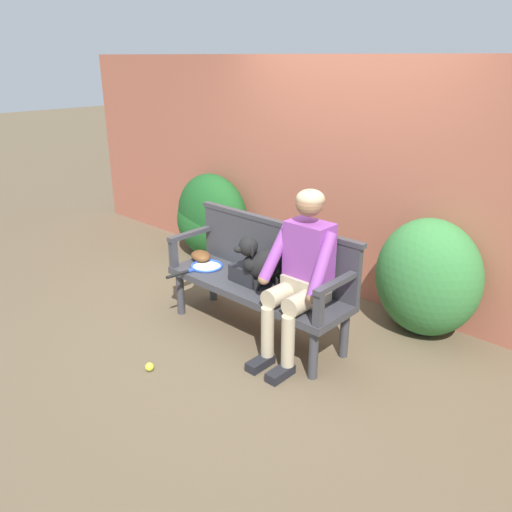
# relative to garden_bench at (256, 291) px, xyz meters

# --- Properties ---
(ground_plane) EXTENTS (40.00, 40.00, 0.00)m
(ground_plane) POSITION_rel_garden_bench_xyz_m (0.00, 0.00, -0.40)
(ground_plane) COLOR brown
(brick_garden_fence) EXTENTS (8.00, 0.30, 2.23)m
(brick_garden_fence) POSITION_rel_garden_bench_xyz_m (0.00, 1.35, 0.72)
(brick_garden_fence) COLOR #9E5642
(brick_garden_fence) RESTS_ON ground
(hedge_bush_far_right) EXTENTS (0.97, 0.62, 0.82)m
(hedge_bush_far_right) POSITION_rel_garden_bench_xyz_m (-1.61, 0.97, 0.01)
(hedge_bush_far_right) COLOR #1E5B23
(hedge_bush_far_right) RESTS_ON ground
(hedge_bush_mid_right) EXTENTS (0.97, 0.60, 0.99)m
(hedge_bush_mid_right) POSITION_rel_garden_bench_xyz_m (-1.58, 0.97, 0.10)
(hedge_bush_mid_right) COLOR #194C1E
(hedge_bush_mid_right) RESTS_ON ground
(hedge_bush_far_left) EXTENTS (0.88, 0.71, 1.01)m
(hedge_bush_far_left) POSITION_rel_garden_bench_xyz_m (1.02, 0.99, 0.11)
(hedge_bush_far_left) COLOR #337538
(hedge_bush_far_left) RESTS_ON ground
(garden_bench) EXTENTS (1.66, 0.52, 0.46)m
(garden_bench) POSITION_rel_garden_bench_xyz_m (0.00, 0.00, 0.00)
(garden_bench) COLOR #38383D
(garden_bench) RESTS_ON ground
(bench_backrest) EXTENTS (1.70, 0.06, 0.50)m
(bench_backrest) POSITION_rel_garden_bench_xyz_m (0.00, 0.23, 0.31)
(bench_backrest) COLOR #38383D
(bench_backrest) RESTS_ON garden_bench
(bench_armrest_left_end) EXTENTS (0.06, 0.52, 0.28)m
(bench_armrest_left_end) POSITION_rel_garden_bench_xyz_m (-0.79, -0.09, 0.26)
(bench_armrest_left_end) COLOR #38383D
(bench_armrest_left_end) RESTS_ON garden_bench
(bench_armrest_right_end) EXTENTS (0.06, 0.52, 0.28)m
(bench_armrest_right_end) POSITION_rel_garden_bench_xyz_m (0.79, -0.09, 0.26)
(bench_armrest_right_end) COLOR #38383D
(bench_armrest_right_end) RESTS_ON garden_bench
(person_seated) EXTENTS (0.56, 0.66, 1.33)m
(person_seated) POSITION_rel_garden_bench_xyz_m (0.48, -0.02, 0.33)
(person_seated) COLOR black
(person_seated) RESTS_ON ground
(dog_on_bench) EXTENTS (0.33, 0.43, 0.44)m
(dog_on_bench) POSITION_rel_garden_bench_xyz_m (0.06, -0.01, 0.28)
(dog_on_bench) COLOR black
(dog_on_bench) RESTS_ON garden_bench
(tennis_racket) EXTENTS (0.32, 0.57, 0.03)m
(tennis_racket) POSITION_rel_garden_bench_xyz_m (-0.58, -0.05, 0.07)
(tennis_racket) COLOR blue
(tennis_racket) RESTS_ON garden_bench
(baseball_glove) EXTENTS (0.26, 0.22, 0.09)m
(baseball_glove) POSITION_rel_garden_bench_xyz_m (-0.73, 0.04, 0.10)
(baseball_glove) COLOR brown
(baseball_glove) RESTS_ON garden_bench
(sports_bag) EXTENTS (0.29, 0.21, 0.14)m
(sports_bag) POSITION_rel_garden_bench_xyz_m (-0.09, -0.00, 0.13)
(sports_bag) COLOR #232328
(sports_bag) RESTS_ON garden_bench
(tennis_ball) EXTENTS (0.07, 0.07, 0.07)m
(tennis_ball) POSITION_rel_garden_bench_xyz_m (-0.20, -0.96, -0.36)
(tennis_ball) COLOR #CCDB33
(tennis_ball) RESTS_ON ground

